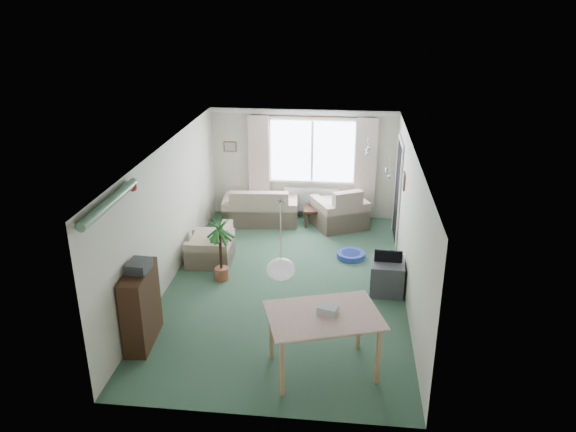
# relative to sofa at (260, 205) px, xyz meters

# --- Properties ---
(ground) EXTENTS (6.50, 6.50, 0.00)m
(ground) POSITION_rel_sofa_xyz_m (0.87, -2.75, -0.40)
(ground) COLOR #2D4B37
(window) EXTENTS (1.80, 0.03, 1.30)m
(window) POSITION_rel_sofa_xyz_m (1.07, 0.48, 1.10)
(window) COLOR white
(curtain_rod) EXTENTS (2.60, 0.03, 0.03)m
(curtain_rod) POSITION_rel_sofa_xyz_m (1.07, 0.40, 1.87)
(curtain_rod) COLOR black
(curtain_left) EXTENTS (0.45, 0.08, 2.00)m
(curtain_left) POSITION_rel_sofa_xyz_m (-0.08, 0.38, 0.87)
(curtain_left) COLOR beige
(curtain_right) EXTENTS (0.45, 0.08, 2.00)m
(curtain_right) POSITION_rel_sofa_xyz_m (2.22, 0.38, 0.87)
(curtain_right) COLOR beige
(radiator) EXTENTS (1.20, 0.10, 0.55)m
(radiator) POSITION_rel_sofa_xyz_m (1.07, 0.44, 0.00)
(radiator) COLOR white
(doorway) EXTENTS (0.03, 0.95, 2.00)m
(doorway) POSITION_rel_sofa_xyz_m (2.86, -0.55, 0.60)
(doorway) COLOR black
(pendant_lamp) EXTENTS (0.36, 0.36, 0.36)m
(pendant_lamp) POSITION_rel_sofa_xyz_m (1.07, -5.05, 1.08)
(pendant_lamp) COLOR white
(tinsel_garland) EXTENTS (1.60, 1.60, 0.12)m
(tinsel_garland) POSITION_rel_sofa_xyz_m (-1.05, -5.05, 1.88)
(tinsel_garland) COLOR #196626
(bauble_cluster_a) EXTENTS (0.20, 0.20, 0.20)m
(bauble_cluster_a) POSITION_rel_sofa_xyz_m (2.17, -1.85, 1.82)
(bauble_cluster_a) COLOR silver
(bauble_cluster_b) EXTENTS (0.20, 0.20, 0.20)m
(bauble_cluster_b) POSITION_rel_sofa_xyz_m (2.47, -3.05, 1.82)
(bauble_cluster_b) COLOR silver
(wall_picture_back) EXTENTS (0.28, 0.03, 0.22)m
(wall_picture_back) POSITION_rel_sofa_xyz_m (-0.73, 0.48, 1.15)
(wall_picture_back) COLOR brown
(wall_picture_right) EXTENTS (0.03, 0.24, 0.30)m
(wall_picture_right) POSITION_rel_sofa_xyz_m (2.85, -1.55, 1.15)
(wall_picture_right) COLOR brown
(sofa) EXTENTS (1.66, 0.97, 0.80)m
(sofa) POSITION_rel_sofa_xyz_m (0.00, 0.00, 0.00)
(sofa) COLOR beige
(sofa) RESTS_ON ground
(armchair_corner) EXTENTS (1.32, 1.29, 0.90)m
(armchair_corner) POSITION_rel_sofa_xyz_m (1.71, -0.02, 0.05)
(armchair_corner) COLOR #C9AE98
(armchair_corner) RESTS_ON ground
(armchair_left) EXTENTS (0.82, 0.87, 0.75)m
(armchair_left) POSITION_rel_sofa_xyz_m (-0.63, -2.02, -0.02)
(armchair_left) COLOR beige
(armchair_left) RESTS_ON ground
(coffee_table) EXTENTS (0.89, 0.54, 0.38)m
(coffee_table) POSITION_rel_sofa_xyz_m (1.37, 0.00, -0.21)
(coffee_table) COLOR black
(coffee_table) RESTS_ON ground
(photo_frame) EXTENTS (0.12, 0.07, 0.16)m
(photo_frame) POSITION_rel_sofa_xyz_m (1.28, 0.04, 0.06)
(photo_frame) COLOR brown
(photo_frame) RESTS_ON coffee_table
(bookshelf) EXTENTS (0.37, 0.94, 1.13)m
(bookshelf) POSITION_rel_sofa_xyz_m (-0.97, -4.65, 0.17)
(bookshelf) COLOR black
(bookshelf) RESTS_ON ground
(hifi_box) EXTENTS (0.30, 0.36, 0.14)m
(hifi_box) POSITION_rel_sofa_xyz_m (-0.94, -4.63, 0.80)
(hifi_box) COLOR #313135
(hifi_box) RESTS_ON bookshelf
(houseplant) EXTENTS (0.54, 0.54, 1.21)m
(houseplant) POSITION_rel_sofa_xyz_m (-0.26, -2.70, 0.20)
(houseplant) COLOR #225F20
(houseplant) RESTS_ON ground
(dining_table) EXTENTS (1.54, 1.25, 0.84)m
(dining_table) POSITION_rel_sofa_xyz_m (1.62, -5.03, 0.02)
(dining_table) COLOR tan
(dining_table) RESTS_ON ground
(gift_box) EXTENTS (0.29, 0.24, 0.12)m
(gift_box) POSITION_rel_sofa_xyz_m (1.67, -5.00, 0.50)
(gift_box) COLOR #B2B5BD
(gift_box) RESTS_ON dining_table
(tv_cube) EXTENTS (0.57, 0.62, 0.55)m
(tv_cube) POSITION_rel_sofa_xyz_m (2.57, -2.79, -0.13)
(tv_cube) COLOR #3E3E43
(tv_cube) RESTS_ON ground
(pet_bed) EXTENTS (0.56, 0.56, 0.11)m
(pet_bed) POSITION_rel_sofa_xyz_m (1.98, -1.58, -0.35)
(pet_bed) COLOR navy
(pet_bed) RESTS_ON ground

